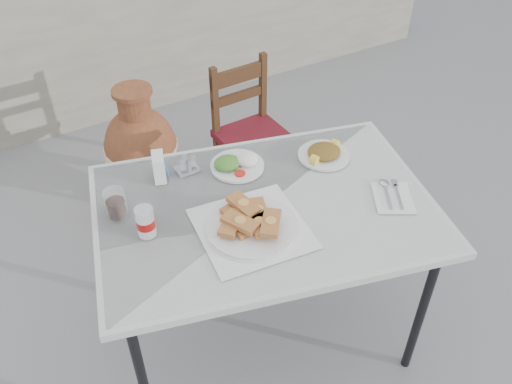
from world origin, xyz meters
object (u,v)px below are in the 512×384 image
napkin_holder (159,167)px  condiment_caddy (187,166)px  cola_glass (116,205)px  cafe_table (265,215)px  salad_rice_plate (237,163)px  pide_plate (252,222)px  chair (251,133)px  salad_chopped_plate (324,153)px  terracotta_urn (142,150)px  soda_can (145,222)px

napkin_holder → condiment_caddy: napkin_holder is taller
cola_glass → condiment_caddy: 0.38m
cafe_table → salad_rice_plate: size_ratio=6.51×
pide_plate → salad_rice_plate: bearing=70.2°
salad_rice_plate → napkin_holder: napkin_holder is taller
condiment_caddy → chair: condiment_caddy is taller
cafe_table → chair: 1.12m
salad_chopped_plate → cafe_table: bearing=-159.2°
napkin_holder → condiment_caddy: bearing=13.7°
napkin_holder → terracotta_urn: 1.05m
salad_rice_plate → cola_glass: 0.56m
salad_rice_plate → napkin_holder: size_ratio=2.02×
pide_plate → salad_chopped_plate: (0.51, 0.25, -0.02)m
pide_plate → salad_chopped_plate: size_ratio=1.91×
salad_chopped_plate → chair: bearing=84.5°
pide_plate → terracotta_urn: size_ratio=0.57×
soda_can → cafe_table: bearing=-9.5°
salad_rice_plate → soda_can: size_ratio=1.88×
cafe_table → salad_rice_plate: bearing=86.1°
soda_can → condiment_caddy: (0.30, 0.29, -0.04)m
salad_chopped_plate → soda_can: (-0.88, -0.07, 0.04)m
pide_plate → soda_can: (-0.36, 0.17, 0.03)m
soda_can → salad_chopped_plate: bearing=4.8°
cafe_table → soda_can: 0.50m
napkin_holder → condiment_caddy: (0.12, -0.01, -0.04)m
cafe_table → condiment_caddy: 0.42m
salad_chopped_plate → terracotta_urn: (-0.52, 1.11, -0.49)m
cafe_table → soda_can: soda_can is taller
soda_can → napkin_holder: (0.17, 0.30, -0.00)m
cafe_table → salad_chopped_plate: (0.40, 0.15, 0.08)m
pide_plate → chair: 1.28m
cafe_table → chair: chair is taller
chair → condiment_caddy: bearing=-140.5°
salad_chopped_plate → condiment_caddy: (-0.58, 0.21, 0.00)m
salad_chopped_plate → cola_glass: (-0.94, 0.09, 0.03)m
napkin_holder → condiment_caddy: size_ratio=1.18×
cola_glass → terracotta_urn: size_ratio=0.15×
cola_glass → chair: cola_glass is taller
salad_chopped_plate → napkin_holder: (-0.70, 0.22, 0.04)m
soda_can → cola_glass: size_ratio=1.07×
pide_plate → napkin_holder: (-0.19, 0.47, 0.02)m
cola_glass → pide_plate: bearing=-38.3°
soda_can → terracotta_urn: bearing=73.3°
condiment_caddy → terracotta_urn: bearing=86.4°
pide_plate → chair: (0.59, 1.06, -0.42)m
salad_chopped_plate → terracotta_urn: size_ratio=0.30×
salad_rice_plate → napkin_holder: bearing=163.2°
soda_can → cola_glass: bearing=111.2°
salad_chopped_plate → condiment_caddy: bearing=159.6°
condiment_caddy → terracotta_urn: condiment_caddy is taller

